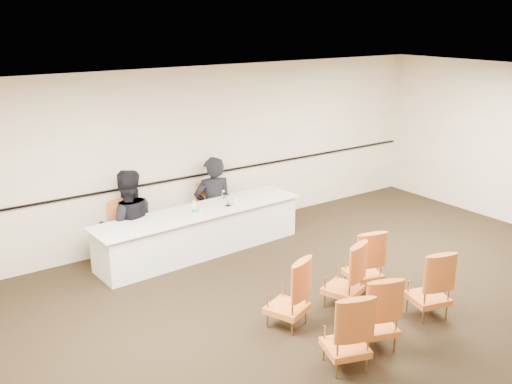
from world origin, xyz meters
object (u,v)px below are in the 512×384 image
Objects in this scene: panel_table at (201,231)px; panelist_second at (128,227)px; panelist_second_chair at (129,230)px; aud_chair_back_left at (346,330)px; coffee_cup at (236,200)px; aud_chair_back_right at (429,282)px; aud_chair_front_right at (363,260)px; water_bottle at (194,207)px; aud_chair_back_mid at (376,310)px; drinking_glass at (201,209)px; aud_chair_front_left at (287,292)px; panelist_main_chair at (213,209)px; aud_chair_front_mid at (344,274)px; panelist_main at (213,209)px; microphone at (228,199)px.

panelist_second reaches higher than panel_table.
panelist_second is 0.05m from panelist_second_chair.
coffee_cup is at bearing 94.18° from aud_chair_back_left.
aud_chair_back_left is (-0.98, -3.75, -0.32)m from coffee_cup.
aud_chair_front_right is at bearing 115.94° from aud_chair_back_right.
water_bottle reaches higher than aud_chair_back_mid.
aud_chair_front_left is (-0.27, -2.63, -0.31)m from drinking_glass.
drinking_glass is (1.04, -0.57, 0.26)m from panelist_second.
panelist_main_chair reaches higher than drinking_glass.
aud_chair_front_right is (0.56, 0.19, 0.00)m from aud_chair_front_mid.
panelist_main is 4.48m from aud_chair_back_left.
aud_chair_front_mid is (0.68, -2.66, -0.31)m from drinking_glass.
panel_table is at bearing 62.09° from aud_chair_front_left.
aud_chair_front_mid is at bearing -92.16° from panelist_main_chair.
panelist_second reaches higher than microphone.
microphone is 0.27× the size of aud_chair_back_mid.
panelist_main_chair is 3.69× the size of microphone.
panelist_main_chair is 3.20m from aud_chair_front_right.
aud_chair_front_right is (0.62, -3.14, 0.00)m from panelist_main_chair.
panelist_second is 8.00× the size of water_bottle.
drinking_glass is 0.70m from coffee_cup.
aud_chair_front_right is 1.03m from aud_chair_back_right.
panelist_second is 1.22m from drinking_glass.
aud_chair_back_right is at bearing -61.87° from panelist_second_chair.
panelist_main_chair is 3.42m from aud_chair_front_left.
aud_chair_back_mid is at bearing -81.22° from aud_chair_front_left.
water_bottle reaches higher than drinking_glass.
coffee_cup is 2.59m from aud_chair_front_right.
aud_chair_front_left is at bearing 116.83° from panelist_second.
panel_table is 0.84m from panelist_main_chair.
microphone is at bearing 2.31° from water_bottle.
panelist_second reaches higher than coffee_cup.
panelist_main_chair is 9.50× the size of drinking_glass.
aud_chair_back_left is (-0.90, -4.38, -0.00)m from panelist_main.
coffee_cup is 3.67m from aud_chair_back_mid.
water_bottle is 0.25× the size of aud_chair_back_left.
aud_chair_front_left is 1.00× the size of aud_chair_front_right.
drinking_glass is 0.86× the size of coffee_cup.
drinking_glass is 3.74m from aud_chair_back_left.
panelist_main is at bearing 97.13° from aud_chair_back_left.
panelist_main is 2.05× the size of aud_chair_front_mid.
aud_chair_back_right is at bearing 26.57° from aud_chair_back_left.
microphone reaches higher than panelist_second_chair.
microphone is at bearing 0.03° from drinking_glass.
aud_chair_back_mid is at bearing -88.78° from panel_table.
panelist_second is 1.13m from water_bottle.
panelist_main is at bearing 96.73° from coffee_cup.
water_bottle is (0.90, -0.60, 0.38)m from panelist_second_chair.
panelist_main_chair is at bearing -0.00° from panelist_second_chair.
panel_table is 3.87× the size of panelist_main_chair.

